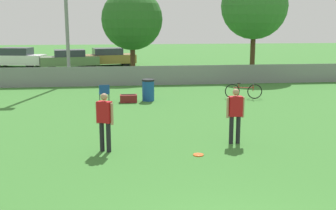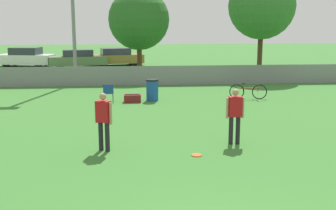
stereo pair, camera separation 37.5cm
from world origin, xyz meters
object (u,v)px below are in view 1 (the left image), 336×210
Objects in this scene: parked_car_olive at (70,59)px; player_defender_red at (235,112)px; tree_far_right at (254,6)px; trash_bin at (148,90)px; tree_near_pole at (132,19)px; frisbee_disc at (198,155)px; bicycle_sideline at (244,91)px; parked_car_white at (17,58)px; parked_car_tan at (108,57)px; player_thrower_red at (105,118)px; folding_chair_sideline at (104,92)px; gear_bag_sideline at (128,98)px.

player_defender_red is at bearing -81.46° from parked_car_olive.
trash_bin is at bearing -132.99° from tree_far_right.
tree_near_pole is 17.04m from frisbee_disc.
tree_near_pole is 5.70× the size of trash_bin.
bicycle_sideline is (2.40, 7.10, -0.59)m from player_defender_red.
parked_car_white is (-10.07, 23.56, 0.71)m from frisbee_disc.
parked_car_tan is at bearing 97.95° from player_defender_red.
player_defender_red is at bearing -51.66° from parked_car_white.
bicycle_sideline is (3.68, 8.09, 0.35)m from frisbee_disc.
parked_car_white is at bearing 155.93° from tree_far_right.
tree_near_pole reaches higher than frisbee_disc.
player_thrower_red reaches higher than frisbee_disc.
tree_far_right is 6.77× the size of trash_bin.
folding_chair_sideline reaches higher than bicycle_sideline.
parked_car_white is at bearing 114.01° from player_defender_red.
bicycle_sideline is at bearing 68.63° from player_defender_red.
parked_car_white is at bearing 158.62° from parked_car_olive.
tree_near_pole is 8.26m from parked_car_olive.
parked_car_olive is at bearing -173.31° from parked_car_tan.
bicycle_sideline is 20.70m from parked_car_white.
frisbee_disc is at bearing -84.41° from trash_bin.
player_defender_red reaches higher than bicycle_sideline.
player_defender_red is 23.08m from parked_car_tan.
parked_car_olive is (-4.19, 14.87, 0.50)m from gear_bag_sideline.
player_defender_red reaches higher than parked_car_white.
gear_bag_sideline is (-5.39, -0.27, -0.19)m from bicycle_sideline.
player_thrower_red is at bearing 165.68° from frisbee_disc.
tree_far_right is (7.84, -0.51, 0.86)m from tree_near_pole.
parked_car_olive is (-9.57, 14.61, 0.31)m from bicycle_sideline.
parked_car_olive is at bearing 127.62° from tree_near_pole.
tree_far_right is 18.32m from player_thrower_red.
tree_near_pole reaches higher than parked_car_olive.
parked_car_olive is (-5.10, 14.59, 0.17)m from trash_bin.
trash_bin is (1.97, 0.40, -0.00)m from folding_chair_sideline.
frisbee_disc is at bearing -144.93° from player_defender_red.
tree_far_right is 1.43× the size of parked_car_olive.
frisbee_disc is 8.01m from gear_bag_sideline.
parked_car_olive is (-4.70, 6.10, -3.00)m from tree_near_pole.
folding_chair_sideline is at bearing -53.61° from parked_car_white.
folding_chair_sideline is 1.12× the size of gear_bag_sideline.
folding_chair_sideline is (-4.05, 6.72, -0.45)m from player_defender_red.
player_defender_red is at bearing 37.76° from frisbee_disc.
parked_car_tan is at bearing 8.69° from parked_car_olive.
gear_bag_sideline is (-1.70, 7.83, 0.16)m from frisbee_disc.
tree_near_pole is 9.07m from trash_bin.
parked_car_white reaches higher than trash_bin.
player_thrower_red is (-3.80, -0.35, 0.00)m from player_defender_red.
frisbee_disc is (-6.65, -16.09, -4.51)m from tree_far_right.
folding_chair_sideline is (-9.41, -8.38, -4.03)m from tree_far_right.
parked_car_olive is at bearing 132.82° from bicycle_sideline.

